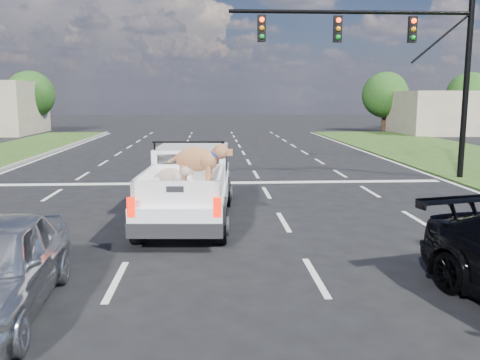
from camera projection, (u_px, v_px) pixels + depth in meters
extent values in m
plane|color=black|center=(217.00, 279.00, 8.90)|extent=(160.00, 160.00, 0.00)
cube|color=silver|center=(31.00, 208.00, 14.51)|extent=(0.12, 60.00, 0.01)
cube|color=silver|center=(154.00, 207.00, 14.71)|extent=(0.12, 60.00, 0.01)
cube|color=silver|center=(274.00, 205.00, 14.91)|extent=(0.12, 60.00, 0.01)
cube|color=silver|center=(391.00, 204.00, 15.11)|extent=(0.12, 60.00, 0.01)
cube|color=silver|center=(214.00, 183.00, 18.75)|extent=(17.00, 0.45, 0.01)
cylinder|color=black|center=(466.00, 87.00, 19.22)|extent=(0.22, 0.22, 7.00)
cylinder|color=black|center=(352.00, 12.00, 18.52)|extent=(9.00, 0.14, 0.14)
cube|color=black|center=(412.00, 30.00, 18.75)|extent=(0.30, 0.18, 0.95)
sphere|color=#FF3007|center=(414.00, 21.00, 18.59)|extent=(0.18, 0.18, 0.18)
cube|color=black|center=(338.00, 29.00, 18.59)|extent=(0.30, 0.18, 0.95)
sphere|color=#FF3007|center=(339.00, 20.00, 18.43)|extent=(0.18, 0.18, 0.18)
cube|color=black|center=(262.00, 29.00, 18.43)|extent=(0.30, 0.18, 0.95)
sphere|color=#FF3007|center=(262.00, 20.00, 18.27)|extent=(0.18, 0.18, 0.18)
cube|color=#B5A98A|center=(469.00, 112.00, 43.35)|extent=(12.00, 7.00, 3.60)
cylinder|color=#332114|center=(32.00, 120.00, 45.24)|extent=(0.44, 0.44, 2.16)
sphere|color=#11380F|center=(30.00, 95.00, 44.88)|extent=(4.20, 4.20, 4.20)
cylinder|color=#332114|center=(384.00, 119.00, 47.06)|extent=(0.44, 0.44, 2.16)
sphere|color=#11380F|center=(385.00, 95.00, 46.70)|extent=(4.20, 4.20, 4.20)
cylinder|color=#332114|center=(468.00, 119.00, 47.52)|extent=(0.44, 0.44, 2.16)
sphere|color=#11380F|center=(470.00, 95.00, 47.16)|extent=(4.20, 4.20, 4.20)
cylinder|color=black|center=(138.00, 226.00, 11.00)|extent=(0.33, 0.79, 0.77)
cylinder|color=black|center=(220.00, 226.00, 10.99)|extent=(0.33, 0.79, 0.77)
cylinder|color=black|center=(165.00, 193.00, 14.72)|extent=(0.33, 0.79, 0.77)
cylinder|color=black|center=(226.00, 193.00, 14.71)|extent=(0.33, 0.79, 0.77)
cube|color=white|center=(188.00, 196.00, 12.86)|extent=(2.27, 5.51, 0.53)
cube|color=white|center=(193.00, 162.00, 14.00)|extent=(2.02, 2.46, 0.88)
cube|color=black|center=(188.00, 167.00, 12.86)|extent=(1.58, 0.13, 0.63)
cylinder|color=black|center=(189.00, 142.00, 12.89)|extent=(1.83, 0.16, 0.05)
cube|color=black|center=(183.00, 196.00, 11.64)|extent=(1.97, 2.71, 0.06)
cube|color=white|center=(145.00, 183.00, 11.60)|extent=(0.24, 2.60, 0.53)
cube|color=white|center=(220.00, 183.00, 11.59)|extent=(0.24, 2.60, 0.53)
cube|color=white|center=(175.00, 194.00, 10.35)|extent=(1.82, 0.19, 0.53)
cube|color=red|center=(131.00, 207.00, 10.18)|extent=(0.17, 0.07, 0.41)
cube|color=red|center=(217.00, 207.00, 10.17)|extent=(0.17, 0.07, 0.41)
cube|color=black|center=(175.00, 230.00, 10.33)|extent=(1.97, 0.43, 0.31)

